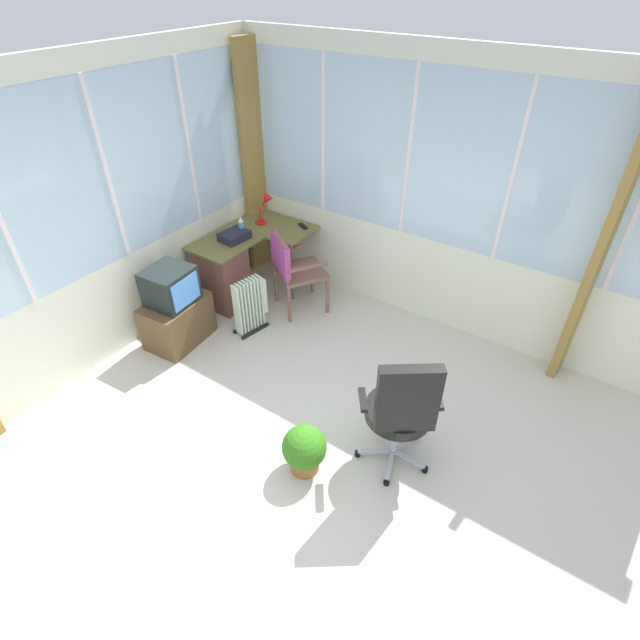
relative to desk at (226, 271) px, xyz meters
name	(u,v)px	position (x,y,z in m)	size (l,w,h in m)	color
ground	(309,472)	(-1.36, -2.08, -0.42)	(5.67, 5.78, 0.06)	beige
north_window_panel	(69,234)	(-1.36, 0.34, 0.94)	(4.67, 0.07, 2.67)	silver
east_window_panel	(452,204)	(1.00, -2.08, 0.94)	(0.07, 4.78, 2.67)	silver
curtain_corner	(255,165)	(0.87, 0.21, 0.89)	(0.34, 0.07, 2.57)	olive
curtain_east_far	(602,251)	(0.92, -3.39, 0.89)	(0.34, 0.07, 2.57)	olive
desk	(226,271)	(0.00, 0.00, 0.00)	(1.25, 0.91, 0.73)	olive
desk_lamp	(267,204)	(0.70, -0.07, 0.55)	(0.23, 0.20, 0.35)	red
tv_remote	(303,226)	(0.82, -0.47, 0.34)	(0.04, 0.15, 0.02)	black
spray_bottle	(241,226)	(0.29, -0.03, 0.44)	(0.06, 0.06, 0.22)	#47ABD2
paper_tray	(234,236)	(0.16, -0.04, 0.38)	(0.30, 0.23, 0.09)	#222030
wooden_armchair	(290,264)	(0.28, -0.69, 0.18)	(0.67, 0.66, 0.91)	brown
office_chair	(402,408)	(-0.94, -2.60, 0.24)	(0.60, 0.61, 1.11)	#B7B7BF
tv_on_stand	(175,310)	(-0.80, -0.07, -0.02)	(0.68, 0.49, 0.84)	brown
space_heater	(251,305)	(-0.24, -0.56, -0.09)	(0.41, 0.23, 0.61)	silver
potted_plant	(304,449)	(-1.37, -2.04, -0.17)	(0.34, 0.34, 0.42)	#9B602E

